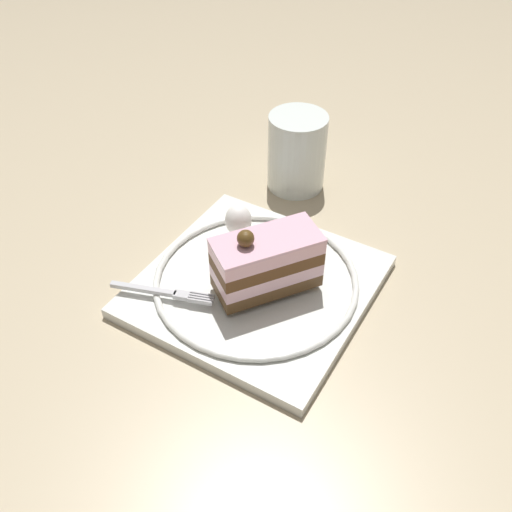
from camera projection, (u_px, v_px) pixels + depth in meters
The scene contains 6 objects.
ground_plane at pixel (259, 302), 0.61m from camera, with size 2.40×2.40×0.00m, color #BEAC8A.
dessert_plate at pixel (256, 284), 0.61m from camera, with size 0.27×0.27×0.02m.
cake_slice at pixel (266, 262), 0.58m from camera, with size 0.11×0.11×0.08m.
whipped_cream_dollop at pixel (238, 220), 0.65m from camera, with size 0.03×0.03×0.04m, color white.
fork at pixel (165, 293), 0.58m from camera, with size 0.11×0.03×0.00m.
drink_glass_near at pixel (297, 156), 0.73m from camera, with size 0.07×0.07×0.10m.
Camera 1 is at (0.15, -0.39, 0.44)m, focal length 40.14 mm.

